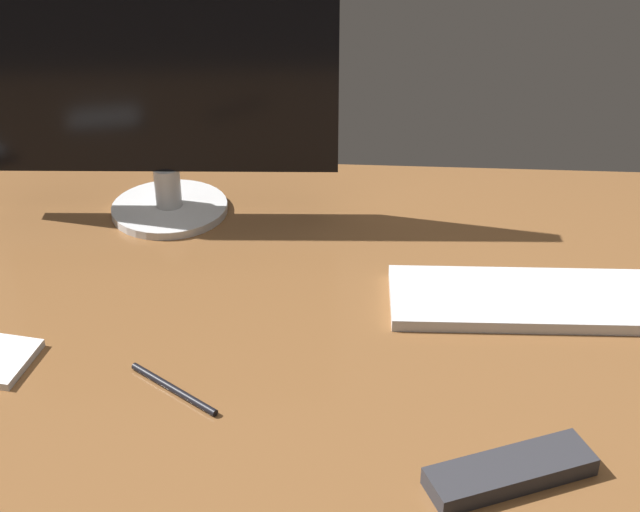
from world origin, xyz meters
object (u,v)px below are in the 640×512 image
keyboard (529,299)px  pen (174,389)px  monitor (159,92)px  tv_remote (510,471)px

keyboard → pen: bearing=-156.1°
monitor → tv_remote: (45.96, -54.61, -18.54)cm
monitor → pen: 47.90cm
monitor → pen: bearing=-81.0°
keyboard → tv_remote: size_ratio=2.06×
monitor → keyboard: monitor is taller
tv_remote → pen: 38.67cm
monitor → keyboard: 59.61cm
monitor → pen: (9.09, -42.95, -19.17)cm
keyboard → monitor: bearing=155.0°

